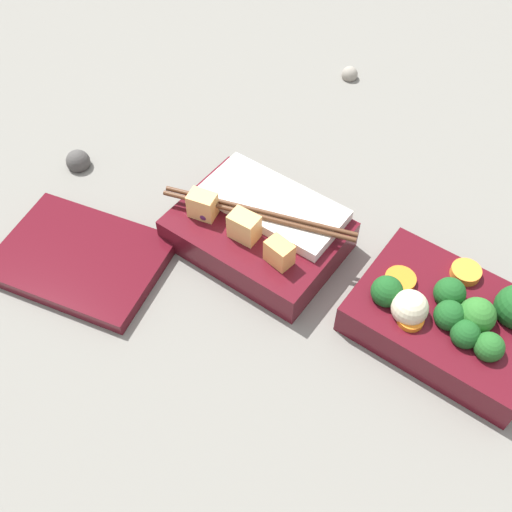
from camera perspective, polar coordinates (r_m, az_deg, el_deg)
ground_plane at (r=0.63m, az=9.62°, el=-2.53°), size 3.00×3.00×0.00m
bento_tray_vegetable at (r=0.60m, az=18.06°, el=-5.58°), size 0.17×0.13×0.07m
bento_tray_rice at (r=0.64m, az=0.29°, el=2.56°), size 0.20×0.13×0.07m
bento_lid at (r=0.66m, az=-16.33°, el=-0.22°), size 0.19×0.16×0.01m
pebble_0 at (r=0.88m, az=8.91°, el=16.72°), size 0.02×0.02×0.02m
pebble_1 at (r=0.76m, az=-16.58°, el=8.63°), size 0.03×0.03×0.03m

